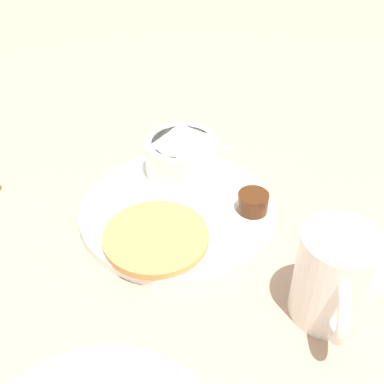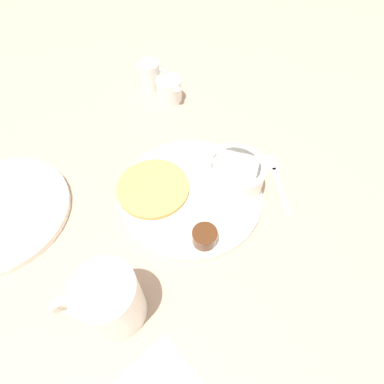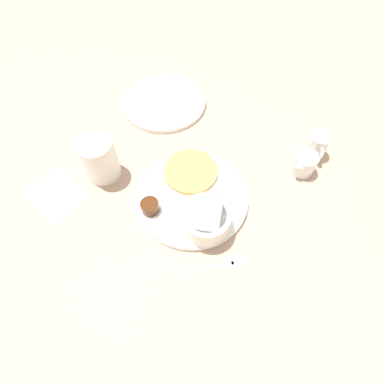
{
  "view_description": "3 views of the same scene",
  "coord_description": "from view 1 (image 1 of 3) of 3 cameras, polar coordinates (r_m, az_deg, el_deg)",
  "views": [
    {
      "loc": [
        0.4,
        -0.24,
        0.41
      ],
      "look_at": [
        0.01,
        0.02,
        0.03
      ],
      "focal_mm": 45.0,
      "sensor_mm": 36.0,
      "label": 1
    },
    {
      "loc": [
        0.23,
        0.19,
        0.43
      ],
      "look_at": [
        0.02,
        0.02,
        0.04
      ],
      "focal_mm": 28.0,
      "sensor_mm": 36.0,
      "label": 2
    },
    {
      "loc": [
        -0.18,
        0.29,
        0.57
      ],
      "look_at": [
        -0.01,
        0.01,
        0.05
      ],
      "focal_mm": 28.0,
      "sensor_mm": 36.0,
      "label": 3
    }
  ],
  "objects": [
    {
      "name": "ground_plane",
      "position": [
        0.62,
        -1.7,
        -2.63
      ],
      "size": [
        4.0,
        4.0,
        0.0
      ],
      "primitive_type": "plane",
      "color": "tan"
    },
    {
      "name": "plate",
      "position": [
        0.61,
        -1.71,
        -2.21
      ],
      "size": [
        0.25,
        0.25,
        0.01
      ],
      "color": "white",
      "rests_on": "ground_plane"
    },
    {
      "name": "pancake_stack",
      "position": [
        0.56,
        -4.31,
        -5.37
      ],
      "size": [
        0.12,
        0.12,
        0.01
      ],
      "color": "tan",
      "rests_on": "plate"
    },
    {
      "name": "bowl",
      "position": [
        0.65,
        -1.18,
        4.35
      ],
      "size": [
        0.1,
        0.1,
        0.05
      ],
      "color": "white",
      "rests_on": "plate"
    },
    {
      "name": "syrup_cup",
      "position": [
        0.6,
        7.24,
        -1.22
      ],
      "size": [
        0.04,
        0.04,
        0.03
      ],
      "color": "#47230F",
      "rests_on": "plate"
    },
    {
      "name": "butter_ramekin",
      "position": [
        0.67,
        0.15,
        4.21
      ],
      "size": [
        0.04,
        0.04,
        0.04
      ],
      "color": "white",
      "rests_on": "plate"
    },
    {
      "name": "coffee_mug",
      "position": [
        0.49,
        16.52,
        -9.75
      ],
      "size": [
        0.1,
        0.09,
        0.1
      ],
      "color": "silver",
      "rests_on": "ground_plane"
    },
    {
      "name": "fork",
      "position": [
        0.75,
        -1.09,
        5.77
      ],
      "size": [
        0.11,
        0.11,
        0.0
      ],
      "color": "silver",
      "rests_on": "ground_plane"
    }
  ]
}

